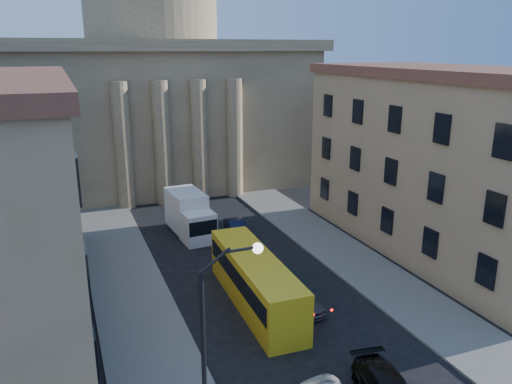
{
  "coord_description": "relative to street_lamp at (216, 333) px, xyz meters",
  "views": [
    {
      "loc": [
        -11.91,
        -8.69,
        16.06
      ],
      "look_at": [
        -0.5,
        19.98,
        7.17
      ],
      "focal_mm": 35.0,
      "sensor_mm": 36.0,
      "label": 1
    }
  ],
  "objects": [
    {
      "name": "street_lamp",
      "position": [
        0.0,
        0.0,
        0.0
      ],
      "size": [
        2.62,
        0.44,
        8.83
      ],
      "color": "black",
      "rests_on": "ground"
    },
    {
      "name": "sidewalk_right",
      "position": [
        15.47,
        10.0,
        -5.21
      ],
      "size": [
        5.0,
        60.0,
        0.15
      ],
      "primitive_type": "cube",
      "color": "#615F59",
      "rests_on": "ground"
    },
    {
      "name": "car_right_distant",
      "position": [
        8.85,
        22.52,
        -4.57
      ],
      "size": [
        1.88,
        4.44,
        1.42
      ],
      "primitive_type": "imported",
      "rotation": [
        0.0,
        0.0,
        -0.09
      ],
      "color": "black",
      "rests_on": "ground"
    },
    {
      "name": "sidewalk_left",
      "position": [
        -1.53,
        10.0,
        -5.21
      ],
      "size": [
        5.0,
        60.0,
        0.15
      ],
      "primitive_type": "cube",
      "color": "#615F59",
      "rests_on": "ground"
    },
    {
      "name": "car_right_far",
      "position": [
        8.33,
        8.87,
        -4.58
      ],
      "size": [
        1.95,
        4.25,
        1.41
      ],
      "primitive_type": "imported",
      "rotation": [
        0.0,
        0.0,
        0.07
      ],
      "color": "#505156",
      "rests_on": "ground"
    },
    {
      "name": "church",
      "position": [
        6.97,
        47.47,
        6.59
      ],
      "size": [
        68.02,
        28.76,
        36.6
      ],
      "color": "#746047",
      "rests_on": "ground"
    },
    {
      "name": "city_bus",
      "position": [
        5.82,
        10.52,
        -3.53
      ],
      "size": [
        3.02,
        11.65,
        3.26
      ],
      "rotation": [
        0.0,
        0.0,
        -0.03
      ],
      "color": "gold",
      "rests_on": "ground"
    },
    {
      "name": "box_truck",
      "position": [
        5.13,
        24.6,
        -3.52
      ],
      "size": [
        3.18,
        6.96,
        3.72
      ],
      "rotation": [
        0.0,
        0.0,
        0.08
      ],
      "color": "silver",
      "rests_on": "ground"
    },
    {
      "name": "building_right",
      "position": [
        23.97,
        14.0,
        2.14
      ],
      "size": [
        11.6,
        26.6,
        14.7
      ],
      "color": "tan",
      "rests_on": "ground"
    }
  ]
}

